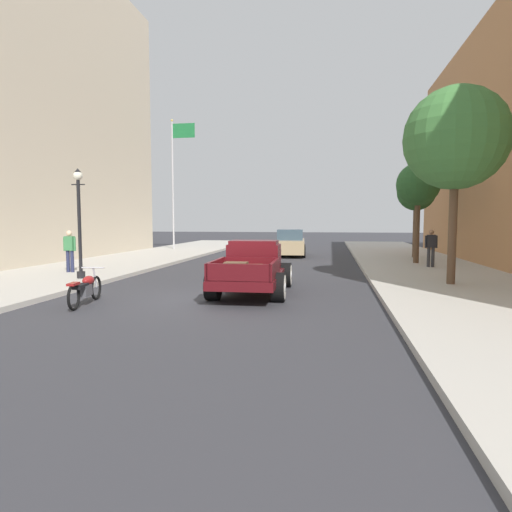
{
  "coord_description": "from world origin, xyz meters",
  "views": [
    {
      "loc": [
        3.14,
        -11.62,
        2.19
      ],
      "look_at": [
        0.67,
        2.81,
        1.0
      ],
      "focal_mm": 30.69,
      "sensor_mm": 36.0,
      "label": 1
    }
  ],
  "objects_px": {
    "motorcycle_parked": "(85,288)",
    "street_tree_second": "(418,185)",
    "hotrod_truck_maroon": "(254,267)",
    "street_tree_nearest": "(456,139)",
    "flagpole": "(176,170)",
    "street_tree_third": "(416,192)",
    "pedestrian_sidewalk_right": "(431,246)",
    "pedestrian_sidewalk_left": "(70,249)",
    "street_lamp_near": "(79,215)",
    "car_background_tan": "(290,244)"
  },
  "relations": [
    {
      "from": "pedestrian_sidewalk_right",
      "to": "street_tree_second",
      "type": "height_order",
      "value": "street_tree_second"
    },
    {
      "from": "street_tree_third",
      "to": "pedestrian_sidewalk_left",
      "type": "bearing_deg",
      "value": -147.09
    },
    {
      "from": "motorcycle_parked",
      "to": "street_tree_third",
      "type": "relative_size",
      "value": 0.45
    },
    {
      "from": "street_lamp_near",
      "to": "flagpole",
      "type": "bearing_deg",
      "value": 97.93
    },
    {
      "from": "motorcycle_parked",
      "to": "street_tree_second",
      "type": "relative_size",
      "value": 0.44
    },
    {
      "from": "flagpole",
      "to": "street_tree_third",
      "type": "height_order",
      "value": "flagpole"
    },
    {
      "from": "hotrod_truck_maroon",
      "to": "pedestrian_sidewalk_right",
      "type": "distance_m",
      "value": 9.63
    },
    {
      "from": "pedestrian_sidewalk_right",
      "to": "flagpole",
      "type": "distance_m",
      "value": 18.82
    },
    {
      "from": "pedestrian_sidewalk_right",
      "to": "street_lamp_near",
      "type": "relative_size",
      "value": 0.43
    },
    {
      "from": "flagpole",
      "to": "pedestrian_sidewalk_right",
      "type": "bearing_deg",
      "value": -33.09
    },
    {
      "from": "car_background_tan",
      "to": "pedestrian_sidewalk_left",
      "type": "height_order",
      "value": "pedestrian_sidewalk_left"
    },
    {
      "from": "car_background_tan",
      "to": "street_tree_nearest",
      "type": "relative_size",
      "value": 0.7
    },
    {
      "from": "hotrod_truck_maroon",
      "to": "street_lamp_near",
      "type": "relative_size",
      "value": 1.29
    },
    {
      "from": "pedestrian_sidewalk_right",
      "to": "flagpole",
      "type": "relative_size",
      "value": 0.18
    },
    {
      "from": "pedestrian_sidewalk_left",
      "to": "street_lamp_near",
      "type": "height_order",
      "value": "street_lamp_near"
    },
    {
      "from": "street_tree_nearest",
      "to": "street_tree_second",
      "type": "xyz_separation_m",
      "value": [
        0.23,
        7.13,
        -0.9
      ]
    },
    {
      "from": "street_lamp_near",
      "to": "flagpole",
      "type": "relative_size",
      "value": 0.42
    },
    {
      "from": "car_background_tan",
      "to": "street_tree_second",
      "type": "bearing_deg",
      "value": -36.8
    },
    {
      "from": "hotrod_truck_maroon",
      "to": "motorcycle_parked",
      "type": "relative_size",
      "value": 2.37
    },
    {
      "from": "hotrod_truck_maroon",
      "to": "street_tree_nearest",
      "type": "xyz_separation_m",
      "value": [
        6.16,
        1.69,
        4.0
      ]
    },
    {
      "from": "hotrod_truck_maroon",
      "to": "flagpole",
      "type": "height_order",
      "value": "flagpole"
    },
    {
      "from": "car_background_tan",
      "to": "street_tree_third",
      "type": "xyz_separation_m",
      "value": [
        7.05,
        -1.57,
        2.95
      ]
    },
    {
      "from": "pedestrian_sidewalk_left",
      "to": "street_tree_nearest",
      "type": "bearing_deg",
      "value": -3.6
    },
    {
      "from": "flagpole",
      "to": "street_tree_second",
      "type": "distance_m",
      "value": 17.15
    },
    {
      "from": "hotrod_truck_maroon",
      "to": "car_background_tan",
      "type": "height_order",
      "value": "car_background_tan"
    },
    {
      "from": "pedestrian_sidewalk_left",
      "to": "flagpole",
      "type": "height_order",
      "value": "flagpole"
    },
    {
      "from": "street_tree_third",
      "to": "car_background_tan",
      "type": "bearing_deg",
      "value": 167.45
    },
    {
      "from": "motorcycle_parked",
      "to": "street_lamp_near",
      "type": "xyz_separation_m",
      "value": [
        -2.45,
        3.79,
        1.94
      ]
    },
    {
      "from": "street_lamp_near",
      "to": "motorcycle_parked",
      "type": "bearing_deg",
      "value": -57.15
    },
    {
      "from": "pedestrian_sidewalk_right",
      "to": "street_tree_third",
      "type": "bearing_deg",
      "value": 87.12
    },
    {
      "from": "pedestrian_sidewalk_right",
      "to": "street_tree_second",
      "type": "distance_m",
      "value": 3.35
    },
    {
      "from": "pedestrian_sidewalk_right",
      "to": "street_lamp_near",
      "type": "distance_m",
      "value": 14.42
    },
    {
      "from": "pedestrian_sidewalk_right",
      "to": "pedestrian_sidewalk_left",
      "type": "bearing_deg",
      "value": -163.18
    },
    {
      "from": "car_background_tan",
      "to": "street_tree_nearest",
      "type": "xyz_separation_m",
      "value": [
        6.29,
        -12.0,
        3.99
      ]
    },
    {
      "from": "street_tree_nearest",
      "to": "flagpole",
      "type": "bearing_deg",
      "value": 134.15
    },
    {
      "from": "hotrod_truck_maroon",
      "to": "street_tree_third",
      "type": "distance_m",
      "value": 14.27
    },
    {
      "from": "hotrod_truck_maroon",
      "to": "street_lamp_near",
      "type": "distance_m",
      "value": 6.66
    },
    {
      "from": "flagpole",
      "to": "car_background_tan",
      "type": "bearing_deg",
      "value": -20.73
    },
    {
      "from": "street_lamp_near",
      "to": "street_tree_nearest",
      "type": "xyz_separation_m",
      "value": [
        12.55,
        0.73,
        2.37
      ]
    },
    {
      "from": "car_background_tan",
      "to": "pedestrian_sidewalk_right",
      "type": "distance_m",
      "value": 9.57
    },
    {
      "from": "pedestrian_sidewalk_left",
      "to": "street_lamp_near",
      "type": "distance_m",
      "value": 2.53
    },
    {
      "from": "street_lamp_near",
      "to": "street_tree_second",
      "type": "bearing_deg",
      "value": 31.6
    },
    {
      "from": "car_background_tan",
      "to": "pedestrian_sidewalk_right",
      "type": "bearing_deg",
      "value": -44.79
    },
    {
      "from": "hotrod_truck_maroon",
      "to": "pedestrian_sidewalk_right",
      "type": "xyz_separation_m",
      "value": [
        6.67,
        6.95,
        0.33
      ]
    },
    {
      "from": "pedestrian_sidewalk_right",
      "to": "street_tree_third",
      "type": "xyz_separation_m",
      "value": [
        0.26,
        5.17,
        2.64
      ]
    },
    {
      "from": "hotrod_truck_maroon",
      "to": "car_background_tan",
      "type": "bearing_deg",
      "value": 90.52
    },
    {
      "from": "hotrod_truck_maroon",
      "to": "street_tree_nearest",
      "type": "bearing_deg",
      "value": 15.3
    },
    {
      "from": "street_tree_third",
      "to": "pedestrian_sidewalk_right",
      "type": "bearing_deg",
      "value": -92.88
    },
    {
      "from": "hotrod_truck_maroon",
      "to": "pedestrian_sidewalk_left",
      "type": "xyz_separation_m",
      "value": [
        -7.84,
        2.57,
        0.33
      ]
    },
    {
      "from": "car_background_tan",
      "to": "street_tree_second",
      "type": "distance_m",
      "value": 8.71
    }
  ]
}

